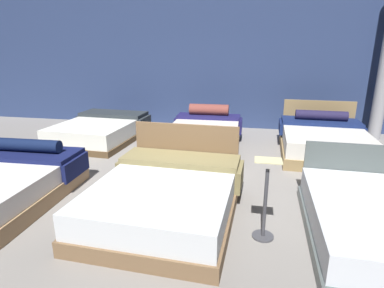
# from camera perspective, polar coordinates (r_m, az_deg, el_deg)

# --- Properties ---
(ground_plane) EXTENTS (18.00, 18.00, 0.02)m
(ground_plane) POSITION_cam_1_polar(r_m,az_deg,el_deg) (5.16, -0.77, -6.02)
(ground_plane) COLOR gray
(showroom_back_wall) EXTENTS (18.00, 0.06, 3.50)m
(showroom_back_wall) POSITION_cam_1_polar(r_m,az_deg,el_deg) (8.30, 4.55, 15.11)
(showroom_back_wall) COLOR navy
(showroom_back_wall) RESTS_ON ground_plane
(bed_0) EXTENTS (1.66, 2.07, 0.72)m
(bed_0) POSITION_cam_1_polar(r_m,az_deg,el_deg) (5.00, -31.56, -6.23)
(bed_0) COLOR #987653
(bed_0) RESTS_ON ground_plane
(bed_1) EXTENTS (1.78, 2.14, 0.95)m
(bed_1) POSITION_cam_1_polar(r_m,az_deg,el_deg) (3.94, -4.62, -9.40)
(bed_1) COLOR brown
(bed_1) RESTS_ON ground_plane
(bed_2) EXTENTS (1.57, 2.11, 0.80)m
(bed_2) POSITION_cam_1_polar(r_m,az_deg,el_deg) (4.00, 31.39, -12.18)
(bed_2) COLOR #4E5755
(bed_2) RESTS_ON ground_plane
(bed_3) EXTENTS (1.75, 2.23, 0.53)m
(bed_3) POSITION_cam_1_polar(r_m,az_deg,el_deg) (7.42, -16.38, 2.44)
(bed_3) COLOR brown
(bed_3) RESTS_ON ground_plane
(bed_4) EXTENTS (1.54, 1.97, 0.81)m
(bed_4) POSITION_cam_1_polar(r_m,az_deg,el_deg) (6.59, 2.29, 1.67)
(bed_4) COLOR #55545E
(bed_4) RESTS_ON ground_plane
(bed_5) EXTENTS (1.72, 2.18, 0.92)m
(bed_5) POSITION_cam_1_polar(r_m,az_deg,el_deg) (6.70, 22.92, 0.59)
(bed_5) COLOR olive
(bed_5) RESTS_ON ground_plane
(price_sign) EXTENTS (0.28, 0.24, 0.91)m
(price_sign) POSITION_cam_1_polar(r_m,az_deg,el_deg) (3.52, 13.17, -11.51)
(price_sign) COLOR #3F3F44
(price_sign) RESTS_ON ground_plane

